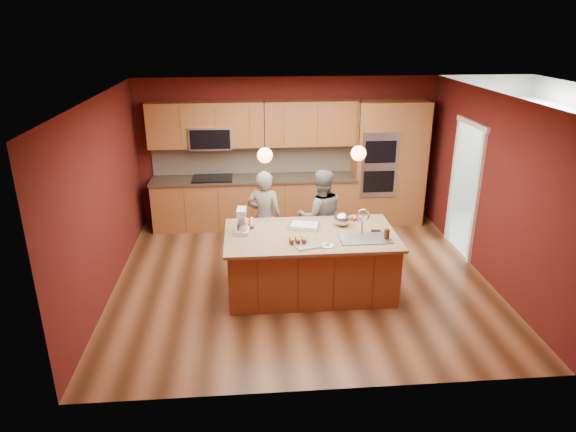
{
  "coord_description": "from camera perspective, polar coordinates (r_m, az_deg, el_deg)",
  "views": [
    {
      "loc": [
        -0.78,
        -6.84,
        3.65
      ],
      "look_at": [
        -0.22,
        -0.1,
        1.05
      ],
      "focal_mm": 32.0,
      "sensor_mm": 36.0,
      "label": 1
    }
  ],
  "objects": [
    {
      "name": "cupcakes_rack",
      "position": [
        6.79,
        1.08,
        -2.6
      ],
      "size": [
        0.25,
        0.17,
        0.07
      ],
      "primitive_type": null,
      "color": "#DDAC57",
      "rests_on": "island"
    },
    {
      "name": "cooling_rack",
      "position": [
        6.74,
        2.25,
        -3.21
      ],
      "size": [
        0.43,
        0.36,
        0.02
      ],
      "primitive_type": "cube",
      "rotation": [
        0.0,
        0.0,
        0.29
      ],
      "color": "#ACAFB3",
      "rests_on": "island"
    },
    {
      "name": "phone",
      "position": [
        7.28,
        9.74,
        -1.63
      ],
      "size": [
        0.14,
        0.09,
        0.01
      ],
      "primitive_type": "cube",
      "rotation": [
        0.0,
        0.0,
        -0.15
      ],
      "color": "black",
      "rests_on": "island"
    },
    {
      "name": "stand_mixer",
      "position": [
        7.09,
        -5.15,
        -0.75
      ],
      "size": [
        0.21,
        0.28,
        0.36
      ],
      "rotation": [
        0.0,
        0.0,
        -0.1
      ],
      "color": "silver",
      "rests_on": "island"
    },
    {
      "name": "washer",
      "position": [
        9.68,
        26.49,
        -0.3
      ],
      "size": [
        0.76,
        0.77,
        0.99
      ],
      "primitive_type": "cube",
      "rotation": [
        0.0,
        0.0,
        -0.27
      ],
      "color": "silver",
      "rests_on": "floor"
    },
    {
      "name": "oven_column",
      "position": [
        9.73,
        11.08,
        5.76
      ],
      "size": [
        1.3,
        0.62,
        2.3
      ],
      "color": "brown",
      "rests_on": "floor"
    },
    {
      "name": "tumbler",
      "position": [
        7.02,
        10.92,
        -2.01
      ],
      "size": [
        0.07,
        0.07,
        0.14
      ],
      "primitive_type": "cylinder",
      "color": "#391F0C",
      "rests_on": "island"
    },
    {
      "name": "island",
      "position": [
        7.28,
        2.61,
        -5.08
      ],
      "size": [
        2.37,
        1.33,
        1.25
      ],
      "color": "brown",
      "rests_on": "floor"
    },
    {
      "name": "wall_back",
      "position": [
        9.65,
        -0.02,
        7.24
      ],
      "size": [
        5.5,
        0.0,
        5.5
      ],
      "primitive_type": "plane",
      "rotation": [
        1.57,
        0.0,
        0.0
      ],
      "color": "#4E1411",
      "rests_on": "ground"
    },
    {
      "name": "dryer",
      "position": [
        10.25,
        24.76,
        1.17
      ],
      "size": [
        0.73,
        0.75,
        1.01
      ],
      "primitive_type": "cube",
      "rotation": [
        0.0,
        0.0,
        -0.18
      ],
      "color": "silver",
      "rests_on": "floor"
    },
    {
      "name": "person_right",
      "position": [
        8.02,
        3.64,
        -0.1
      ],
      "size": [
        0.77,
        0.62,
        1.52
      ],
      "primitive_type": "imported",
      "rotation": [
        0.0,
        0.0,
        3.2
      ],
      "color": "slate",
      "rests_on": "floor"
    },
    {
      "name": "cupcakes_left",
      "position": [
        7.38,
        -4.67,
        -0.81
      ],
      "size": [
        0.25,
        0.33,
        0.07
      ],
      "primitive_type": null,
      "color": "#DDAC57",
      "rests_on": "island"
    },
    {
      "name": "laundry_room",
      "position": [
        9.69,
        27.61,
        8.57
      ],
      "size": [
        2.6,
        2.7,
        2.7
      ],
      "color": "beige",
      "rests_on": "ground"
    },
    {
      "name": "wall_front",
      "position": [
        4.97,
        4.85,
        -6.59
      ],
      "size": [
        5.5,
        0.0,
        5.5
      ],
      "primitive_type": "plane",
      "rotation": [
        -1.57,
        0.0,
        0.0
      ],
      "color": "#4E1411",
      "rests_on": "ground"
    },
    {
      "name": "wall_right",
      "position": [
        8.03,
        21.55,
        2.9
      ],
      "size": [
        0.0,
        5.0,
        5.0
      ],
      "primitive_type": "plane",
      "rotation": [
        1.57,
        0.0,
        -1.57
      ],
      "color": "#4E1411",
      "rests_on": "ground"
    },
    {
      "name": "cabinet_run",
      "position": [
        9.47,
        -4.01,
        4.63
      ],
      "size": [
        3.74,
        0.64,
        2.3
      ],
      "color": "brown",
      "rests_on": "floor"
    },
    {
      "name": "person_left",
      "position": [
        7.95,
        -2.61,
        -0.27
      ],
      "size": [
        0.65,
        0.53,
        1.53
      ],
      "primitive_type": "imported",
      "rotation": [
        0.0,
        0.0,
        2.81
      ],
      "color": "black",
      "rests_on": "floor"
    },
    {
      "name": "wall_left",
      "position": [
        7.48,
        -19.82,
        1.84
      ],
      "size": [
        0.0,
        5.0,
        5.0
      ],
      "primitive_type": "plane",
      "rotation": [
        1.57,
        0.0,
        1.57
      ],
      "color": "#4E1411",
      "rests_on": "ground"
    },
    {
      "name": "cupcakes_right",
      "position": [
        7.62,
        7.06,
        -0.21
      ],
      "size": [
        0.29,
        0.15,
        0.07
      ],
      "primitive_type": null,
      "color": "#DDAC57",
      "rests_on": "island"
    },
    {
      "name": "ceiling",
      "position": [
        6.95,
        1.75,
        13.18
      ],
      "size": [
        5.5,
        5.5,
        0.0
      ],
      "primitive_type": "plane",
      "rotation": [
        3.14,
        0.0,
        0.0
      ],
      "color": "white",
      "rests_on": "ground"
    },
    {
      "name": "pendant_left",
      "position": [
        6.69,
        -2.58,
        6.79
      ],
      "size": [
        0.2,
        0.2,
        0.8
      ],
      "color": "black",
      "rests_on": "ceiling"
    },
    {
      "name": "doorway_trim",
      "position": [
        8.8,
        18.99,
        2.68
      ],
      "size": [
        0.08,
        1.11,
        2.2
      ],
      "primitive_type": null,
      "color": "white",
      "rests_on": "wall_right"
    },
    {
      "name": "mixing_bowl",
      "position": [
        7.39,
        6.04,
        -0.35
      ],
      "size": [
        0.24,
        0.24,
        0.2
      ],
      "primitive_type": "ellipsoid",
      "color": "silver",
      "rests_on": "island"
    },
    {
      "name": "floor",
      "position": [
        7.79,
        1.53,
        -6.91
      ],
      "size": [
        5.5,
        5.5,
        0.0
      ],
      "primitive_type": "plane",
      "color": "#432513",
      "rests_on": "ground"
    },
    {
      "name": "sheet_cake",
      "position": [
        7.32,
        1.8,
        -1.08
      ],
      "size": [
        0.5,
        0.43,
        0.05
      ],
      "rotation": [
        0.0,
        0.0,
        -0.28
      ],
      "color": "silver",
      "rests_on": "island"
    },
    {
      "name": "plate",
      "position": [
        6.73,
        4.38,
        -3.31
      ],
      "size": [
        0.18,
        0.18,
        0.01
      ],
      "primitive_type": "cylinder",
      "color": "white",
      "rests_on": "island"
    },
    {
      "name": "pendant_right",
      "position": [
        6.85,
        7.84,
        6.95
      ],
      "size": [
        0.2,
        0.2,
        0.8
      ],
      "color": "black",
      "rests_on": "ceiling"
    }
  ]
}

